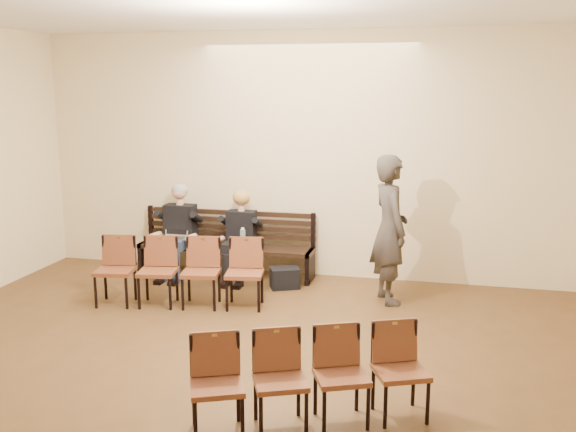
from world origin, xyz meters
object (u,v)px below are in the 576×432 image
laptop (173,239)px  bag (285,278)px  bench (226,260)px  water_bottle (243,245)px  chair_row_back (311,379)px  seated_woman (240,239)px  passerby (390,218)px  seated_man (178,231)px  chair_row_front (179,272)px

laptop → bag: bearing=8.4°
bench → water_bottle: water_bottle is taller
laptop → chair_row_back: (2.74, -3.59, -0.18)m
chair_row_back → bench: bearing=94.5°
water_bottle → bag: 0.74m
seated_woman → passerby: 2.26m
seated_man → bag: seated_man is taller
bench → passerby: passerby is taller
bench → water_bottle: bearing=-43.9°
chair_row_front → seated_man: bearing=104.1°
bench → chair_row_back: chair_row_back is taller
bench → passerby: (2.40, -0.60, 0.87)m
seated_man → seated_woman: 0.94m
seated_man → laptop: seated_man is taller
bench → chair_row_front: size_ratio=1.23×
passerby → seated_man: bearing=57.0°
chair_row_back → laptop: bearing=103.9°
passerby → chair_row_front: passerby is taller
seated_man → laptop: (-0.01, -0.16, -0.08)m
bench → seated_man: seated_man is taller
passerby → bag: bearing=57.2°
seated_man → water_bottle: (1.06, -0.25, -0.09)m
water_bottle → chair_row_back: chair_row_back is taller
laptop → bag: (1.67, -0.10, -0.43)m
bag → chair_row_front: chair_row_front is taller
bench → seated_man: bearing=-170.0°
laptop → chair_row_front: (0.55, -1.11, -0.14)m
water_bottle → bag: bearing=-1.7°
chair_row_front → laptop: bearing=107.4°
seated_man → laptop: bearing=-92.7°
seated_man → passerby: passerby is taller
seated_man → chair_row_front: bearing=-66.8°
laptop → seated_man: bearing=99.2°
bag → chair_row_back: 3.65m
seated_man → passerby: size_ratio=0.60×
chair_row_front → bag: bearing=32.7°
passerby → chair_row_front: size_ratio=1.04×
seated_man → chair_row_back: 4.64m
seated_man → seated_woman: bearing=0.0°
bench → seated_woman: seated_woman is taller
passerby → chair_row_back: 3.36m
water_bottle → chair_row_back: bearing=-64.6°
seated_woman → chair_row_back: (1.79, -3.75, -0.18)m
bench → bag: (0.98, -0.38, -0.08)m
seated_man → laptop: 0.18m
bag → passerby: passerby is taller
chair_row_front → chair_row_back: bearing=-57.7°
bag → water_bottle: bearing=178.3°
seated_man → water_bottle: seated_man is taller
chair_row_front → bench: bearing=75.1°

